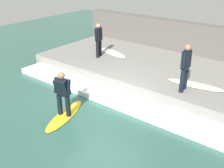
{
  "coord_description": "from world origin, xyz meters",
  "views": [
    {
      "loc": [
        -5.98,
        -4.98,
        4.55
      ],
      "look_at": [
        0.46,
        0.0,
        0.7
      ],
      "focal_mm": 42.0,
      "sensor_mm": 36.0,
      "label": 1
    }
  ],
  "objects_px": {
    "surfboard_riding": "(65,115)",
    "surfer_waiting_far": "(186,65)",
    "surfboard_waiting_near": "(113,53)",
    "surfer_riding": "(63,92)",
    "surfer_waiting_near": "(99,38)",
    "surfboard_waiting_far": "(196,85)"
  },
  "relations": [
    {
      "from": "surfboard_waiting_far",
      "to": "surfboard_riding",
      "type": "bearing_deg",
      "value": 141.97
    },
    {
      "from": "surfer_waiting_near",
      "to": "surfer_riding",
      "type": "bearing_deg",
      "value": -154.57
    },
    {
      "from": "surfboard_waiting_near",
      "to": "surfboard_riding",
      "type": "bearing_deg",
      "value": -160.73
    },
    {
      "from": "surfer_riding",
      "to": "surfer_waiting_near",
      "type": "height_order",
      "value": "surfer_waiting_near"
    },
    {
      "from": "surfer_waiting_near",
      "to": "surfer_waiting_far",
      "type": "height_order",
      "value": "surfer_waiting_far"
    },
    {
      "from": "surfer_waiting_near",
      "to": "surfboard_waiting_far",
      "type": "xyz_separation_m",
      "value": [
        -0.28,
        -4.72,
        -0.82
      ]
    },
    {
      "from": "surfboard_riding",
      "to": "surfboard_waiting_near",
      "type": "relative_size",
      "value": 1.1
    },
    {
      "from": "surfboard_waiting_near",
      "to": "surfer_waiting_far",
      "type": "distance_m",
      "value": 4.66
    },
    {
      "from": "surfer_riding",
      "to": "surfer_waiting_near",
      "type": "xyz_separation_m",
      "value": [
        3.92,
        1.87,
        0.51
      ]
    },
    {
      "from": "surfboard_riding",
      "to": "surfer_waiting_far",
      "type": "distance_m",
      "value": 4.25
    },
    {
      "from": "surfboard_riding",
      "to": "surfer_riding",
      "type": "distance_m",
      "value": 0.86
    },
    {
      "from": "surfer_waiting_near",
      "to": "surfer_waiting_far",
      "type": "relative_size",
      "value": 0.94
    },
    {
      "from": "surfboard_waiting_near",
      "to": "surfer_waiting_far",
      "type": "height_order",
      "value": "surfer_waiting_far"
    },
    {
      "from": "surfboard_waiting_far",
      "to": "surfer_waiting_near",
      "type": "bearing_deg",
      "value": 86.58
    },
    {
      "from": "surfboard_riding",
      "to": "surfer_riding",
      "type": "bearing_deg",
      "value": 135.0
    },
    {
      "from": "surfboard_waiting_near",
      "to": "surfboard_waiting_far",
      "type": "distance_m",
      "value": 4.61
    },
    {
      "from": "surfer_waiting_far",
      "to": "surfboard_waiting_far",
      "type": "bearing_deg",
      "value": -19.67
    },
    {
      "from": "surfboard_riding",
      "to": "surfer_waiting_far",
      "type": "relative_size",
      "value": 1.3
    },
    {
      "from": "surfboard_riding",
      "to": "surfboard_waiting_near",
      "type": "xyz_separation_m",
      "value": [
        4.68,
        1.64,
        0.54
      ]
    },
    {
      "from": "surfer_riding",
      "to": "surfboard_waiting_near",
      "type": "relative_size",
      "value": 0.78
    },
    {
      "from": "surfboard_waiting_far",
      "to": "surfer_waiting_far",
      "type": "bearing_deg",
      "value": 160.33
    },
    {
      "from": "surfer_riding",
      "to": "surfboard_riding",
      "type": "bearing_deg",
      "value": -45.0
    }
  ]
}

